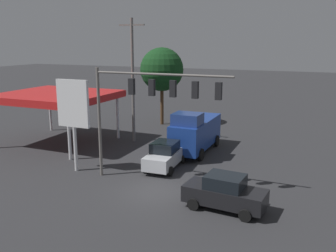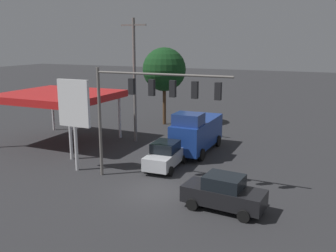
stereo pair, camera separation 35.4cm
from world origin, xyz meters
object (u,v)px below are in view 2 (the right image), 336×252
object	(u,v)px
sedan_waiting	(165,155)
traffic_signal_assembly	(151,96)
price_sign	(74,107)
delivery_truck	(197,132)
utility_pole	(135,78)
sedan_far	(224,193)
street_tree	(164,70)

from	to	relation	value
sedan_waiting	traffic_signal_assembly	bearing A→B (deg)	4.28
price_sign	sedan_waiting	bearing A→B (deg)	-151.50
delivery_truck	sedan_waiting	distance (m)	4.71
utility_pole	delivery_truck	size ratio (longest dim) A/B	1.59
utility_pole	sedan_waiting	bearing A→B (deg)	134.64
delivery_truck	sedan_far	world-z (taller)	delivery_truck
sedan_far	sedan_waiting	bearing A→B (deg)	-36.24
utility_pole	delivery_truck	world-z (taller)	utility_pole
utility_pole	sedan_far	size ratio (longest dim) A/B	2.40
traffic_signal_assembly	sedan_far	size ratio (longest dim) A/B	1.99
traffic_signal_assembly	price_sign	xyz separation A→B (m)	(5.91, -0.07, -1.10)
sedan_far	sedan_waiting	distance (m)	7.52
utility_pole	delivery_truck	xyz separation A→B (m)	(-6.25, 1.04, -4.03)
traffic_signal_assembly	price_sign	world-z (taller)	traffic_signal_assembly
utility_pole	price_sign	world-z (taller)	utility_pole
delivery_truck	sedan_far	xyz separation A→B (m)	(-5.01, 9.52, -0.74)
delivery_truck	street_tree	world-z (taller)	street_tree
street_tree	price_sign	bearing A→B (deg)	92.31
traffic_signal_assembly	sedan_waiting	bearing A→B (deg)	-82.29
utility_pole	price_sign	bearing A→B (deg)	90.47
traffic_signal_assembly	price_sign	size ratio (longest dim) A/B	1.41
traffic_signal_assembly	delivery_truck	xyz separation A→B (m)	(-0.27, -7.66, -3.95)
price_sign	delivery_truck	world-z (taller)	price_sign
traffic_signal_assembly	sedan_waiting	size ratio (longest dim) A/B	2.00
sedan_waiting	price_sign	bearing A→B (deg)	-64.93
price_sign	traffic_signal_assembly	bearing A→B (deg)	179.29
utility_pole	price_sign	xyz separation A→B (m)	(-0.07, 8.63, -1.18)
utility_pole	sedan_far	xyz separation A→B (m)	(-11.26, 10.56, -4.77)
price_sign	street_tree	distance (m)	16.24
price_sign	delivery_truck	xyz separation A→B (m)	(-6.18, -7.59, -2.85)
price_sign	sedan_far	xyz separation A→B (m)	(-11.19, 1.93, -3.59)
traffic_signal_assembly	utility_pole	xyz separation A→B (m)	(5.98, -8.70, 0.08)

